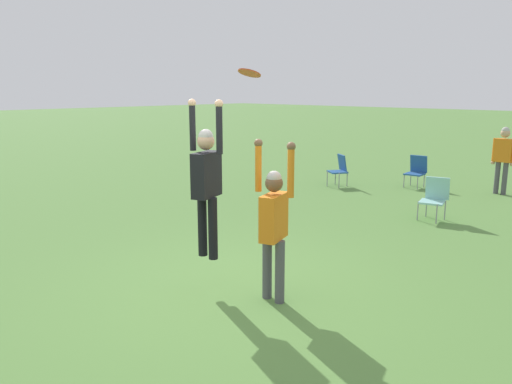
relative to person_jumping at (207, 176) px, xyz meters
name	(u,v)px	position (x,y,z in m)	size (l,w,h in m)	color
ground_plane	(230,288)	(0.21, 0.20, -1.51)	(120.00, 120.00, 0.00)	#56843D
person_jumping	(207,176)	(0.00, 0.00, 0.00)	(0.61, 0.50, 2.04)	black
person_defending	(274,219)	(0.88, 0.30, -0.46)	(0.62, 0.51, 2.01)	#4C4C51
frisbee	(249,73)	(0.54, 0.23, 1.27)	(0.28, 0.27, 0.10)	#E04C23
camping_chair_0	(340,168)	(-2.80, 7.15, -1.02)	(0.63, 0.69, 0.85)	gray
camping_chair_1	(416,169)	(-1.21, 8.44, -1.04)	(0.49, 0.53, 0.85)	gray
camping_chair_2	(435,196)	(0.61, 5.50, -1.03)	(0.56, 0.61, 0.86)	gray
person_spectator_near	(503,154)	(0.74, 9.03, -0.51)	(0.55, 0.22, 1.68)	#4C4C51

